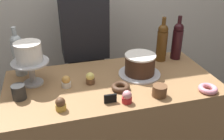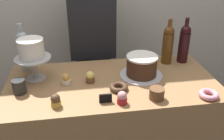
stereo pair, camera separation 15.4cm
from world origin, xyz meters
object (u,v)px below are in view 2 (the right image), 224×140
cupcake_strawberry (122,98)px  donut_pink (209,95)px  cupcake_lemon (90,77)px  chocolate_round_cake (142,65)px  wine_bottle_clear (24,50)px  barista_figure (93,55)px  cookie_stack (157,94)px  cupcake_caramel (66,79)px  coffee_cup_ceramic (19,87)px  price_sign_chalkboard (106,98)px  cake_stand_pedestal (34,65)px  wine_bottle_dark_red (184,43)px  wine_bottle_amber (168,44)px  cupcake_chocolate (56,101)px  white_layer_cake (31,49)px  donut_chocolate (119,87)px

cupcake_strawberry → donut_pink: size_ratio=0.66×
cupcake_lemon → chocolate_round_cake: bearing=5.1°
wine_bottle_clear → donut_pink: bearing=-25.6°
barista_figure → donut_pink: bearing=-54.0°
chocolate_round_cake → cookie_stack: 0.28m
cupcake_caramel → coffee_cup_ceramic: coffee_cup_ceramic is taller
wine_bottle_clear → barista_figure: 0.60m
price_sign_chalkboard → donut_pink: bearing=-3.7°
cupcake_strawberry → donut_pink: (0.50, -0.02, -0.02)m
cake_stand_pedestal → cookie_stack: cake_stand_pedestal is taller
cupcake_lemon → cupcake_caramel: 0.15m
donut_pink → cookie_stack: 0.30m
cake_stand_pedestal → wine_bottle_dark_red: 1.04m
wine_bottle_amber → cupcake_chocolate: size_ratio=4.38×
wine_bottle_dark_red → white_layer_cake: bearing=-173.9°
price_sign_chalkboard → wine_bottle_dark_red: bearing=34.9°
chocolate_round_cake → cookie_stack: chocolate_round_cake is taller
cupcake_caramel → cupcake_chocolate: 0.23m
cake_stand_pedestal → cookie_stack: 0.78m
cupcake_chocolate → donut_chocolate: cupcake_chocolate is taller
cupcake_caramel → coffee_cup_ceramic: (-0.27, -0.06, 0.01)m
chocolate_round_cake → barista_figure: size_ratio=0.13×
wine_bottle_clear → cupcake_strawberry: size_ratio=4.38×
cupcake_caramel → cupcake_strawberry: 0.40m
wine_bottle_dark_red → price_sign_chalkboard: 0.77m
cake_stand_pedestal → chocolate_round_cake: cake_stand_pedestal is taller
cupcake_caramel → barista_figure: 0.59m
wine_bottle_amber → wine_bottle_clear: 0.99m
wine_bottle_amber → cupcake_strawberry: size_ratio=4.38×
wine_bottle_dark_red → wine_bottle_amber: 0.12m
donut_pink → cookie_stack: (-0.30, 0.03, 0.02)m
wine_bottle_dark_red → coffee_cup_ceramic: bearing=-166.6°
wine_bottle_clear → cupcake_caramel: wine_bottle_clear is taller
wine_bottle_dark_red → donut_pink: size_ratio=2.91×
price_sign_chalkboard → barista_figure: (-0.01, 0.78, -0.09)m
white_layer_cake → donut_pink: 1.08m
wine_bottle_clear → cupcake_caramel: size_ratio=4.38×
cupcake_caramel → wine_bottle_amber: bearing=15.8°
coffee_cup_ceramic → cupcake_lemon: bearing=8.5°
price_sign_chalkboard → cake_stand_pedestal: bearing=141.5°
price_sign_chalkboard → cupcake_caramel: bearing=132.6°
chocolate_round_cake → wine_bottle_clear: (-0.76, 0.21, 0.07)m
wine_bottle_amber → price_sign_chalkboard: 0.68m
wine_bottle_dark_red → cupcake_lemon: size_ratio=4.38×
wine_bottle_amber → cupcake_strawberry: wine_bottle_amber is taller
cake_stand_pedestal → cookie_stack: bearing=-25.5°
cake_stand_pedestal → white_layer_cake: bearing=0.0°
wine_bottle_dark_red → cupcake_lemon: bearing=-163.8°
white_layer_cake → barista_figure: size_ratio=0.10×
wine_bottle_dark_red → cupcake_strawberry: size_ratio=4.38×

